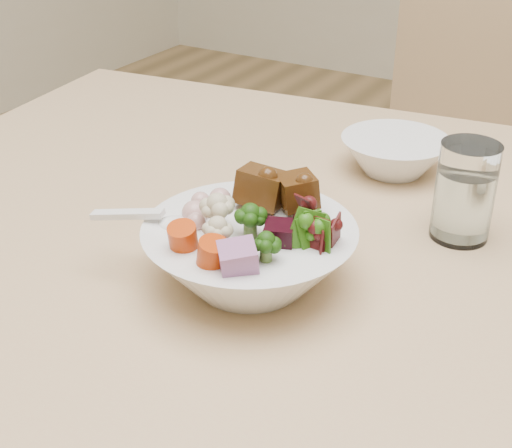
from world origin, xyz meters
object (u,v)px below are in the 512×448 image
object	(u,v)px
chair_far	(462,189)
food_bowl	(252,251)
water_glass	(464,196)
side_bowl	(394,155)

from	to	relation	value
chair_far	food_bowl	xyz separation A→B (m)	(-0.00, -0.81, 0.28)
food_bowl	water_glass	world-z (taller)	food_bowl
chair_far	water_glass	bearing A→B (deg)	-71.05
chair_far	side_bowl	world-z (taller)	chair_far
water_glass	side_bowl	distance (m)	0.17
water_glass	food_bowl	bearing A→B (deg)	-127.73
food_bowl	chair_far	bearing A→B (deg)	89.98
food_bowl	side_bowl	xyz separation A→B (m)	(0.02, 0.30, -0.01)
chair_far	food_bowl	distance (m)	0.85
chair_far	side_bowl	size ratio (longest dim) A/B	7.26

